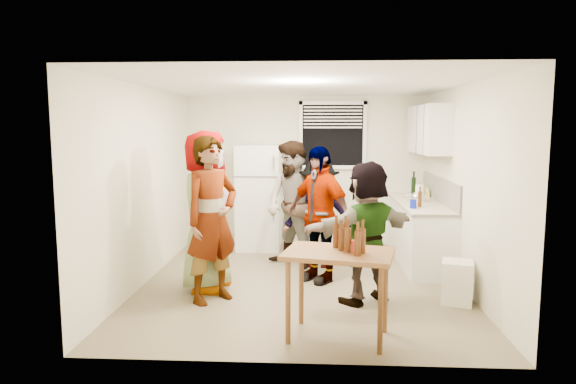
# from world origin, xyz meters

# --- Properties ---
(room) EXTENTS (4.00, 4.50, 2.50)m
(room) POSITION_xyz_m (0.00, 0.00, 0.00)
(room) COLOR #EDE7CD
(room) RESTS_ON ground
(window) EXTENTS (1.12, 0.10, 1.06)m
(window) POSITION_xyz_m (0.45, 2.21, 1.85)
(window) COLOR white
(window) RESTS_ON room
(refrigerator) EXTENTS (0.70, 0.70, 1.70)m
(refrigerator) POSITION_xyz_m (-0.75, 1.88, 0.85)
(refrigerator) COLOR white
(refrigerator) RESTS_ON ground
(counter_lower) EXTENTS (0.60, 2.20, 0.86)m
(counter_lower) POSITION_xyz_m (1.70, 1.15, 0.43)
(counter_lower) COLOR white
(counter_lower) RESTS_ON ground
(countertop) EXTENTS (0.64, 2.22, 0.04)m
(countertop) POSITION_xyz_m (1.70, 1.15, 0.88)
(countertop) COLOR beige
(countertop) RESTS_ON counter_lower
(backsplash) EXTENTS (0.03, 2.20, 0.36)m
(backsplash) POSITION_xyz_m (1.99, 1.15, 1.08)
(backsplash) COLOR #B5B2A8
(backsplash) RESTS_ON countertop
(upper_cabinets) EXTENTS (0.34, 1.60, 0.70)m
(upper_cabinets) POSITION_xyz_m (1.83, 1.35, 1.95)
(upper_cabinets) COLOR white
(upper_cabinets) RESTS_ON room
(kettle) EXTENTS (0.27, 0.25, 0.19)m
(kettle) POSITION_xyz_m (1.65, 1.13, 0.90)
(kettle) COLOR silver
(kettle) RESTS_ON countertop
(paper_towel) EXTENTS (0.12, 0.12, 0.26)m
(paper_towel) POSITION_xyz_m (1.68, 1.10, 0.90)
(paper_towel) COLOR white
(paper_towel) RESTS_ON countertop
(wine_bottle) EXTENTS (0.07, 0.07, 0.28)m
(wine_bottle) POSITION_xyz_m (1.75, 1.93, 0.90)
(wine_bottle) COLOR black
(wine_bottle) RESTS_ON countertop
(beer_bottle_counter) EXTENTS (0.05, 0.05, 0.21)m
(beer_bottle_counter) POSITION_xyz_m (1.60, 0.67, 0.90)
(beer_bottle_counter) COLOR #47230C
(beer_bottle_counter) RESTS_ON countertop
(blue_cup) EXTENTS (0.09, 0.09, 0.12)m
(blue_cup) POSITION_xyz_m (1.49, 0.53, 0.90)
(blue_cup) COLOR #0D1AA8
(blue_cup) RESTS_ON countertop
(picture_frame) EXTENTS (0.02, 0.18, 0.15)m
(picture_frame) POSITION_xyz_m (1.92, 1.69, 0.97)
(picture_frame) COLOR #E6DA5D
(picture_frame) RESTS_ON countertop
(trash_bin) EXTENTS (0.41, 0.41, 0.49)m
(trash_bin) POSITION_xyz_m (1.78, -0.66, 0.25)
(trash_bin) COLOR white
(trash_bin) RESTS_ON ground
(serving_table) EXTENTS (1.11, 0.86, 0.84)m
(serving_table) POSITION_xyz_m (0.39, -1.69, 0.00)
(serving_table) COLOR brown
(serving_table) RESTS_ON ground
(beer_bottle_table) EXTENTS (0.06, 0.06, 0.21)m
(beer_bottle_table) POSITION_xyz_m (0.42, -1.66, 0.84)
(beer_bottle_table) COLOR #47230C
(beer_bottle_table) RESTS_ON serving_table
(red_cup) EXTENTS (0.09, 0.09, 0.12)m
(red_cup) POSITION_xyz_m (0.55, -1.73, 0.84)
(red_cup) COLOR maroon
(red_cup) RESTS_ON serving_table
(guest_grey) EXTENTS (2.01, 1.09, 0.62)m
(guest_grey) POSITION_xyz_m (-1.15, -0.29, 0.00)
(guest_grey) COLOR gray
(guest_grey) RESTS_ON ground
(guest_stripe) EXTENTS (1.87, 1.77, 0.45)m
(guest_stripe) POSITION_xyz_m (-1.00, -0.71, 0.00)
(guest_stripe) COLOR #141933
(guest_stripe) RESTS_ON ground
(guest_back_left) EXTENTS (1.83, 1.93, 0.68)m
(guest_back_left) POSITION_xyz_m (-0.14, 0.77, 0.00)
(guest_back_left) COLOR #4F3923
(guest_back_left) RESTS_ON ground
(guest_back_right) EXTENTS (1.12, 1.62, 0.57)m
(guest_back_right) POSITION_xyz_m (0.22, 0.80, 0.00)
(guest_back_right) COLOR #3D3C42
(guest_back_right) RESTS_ON ground
(guest_black) EXTENTS (1.94, 1.98, 0.43)m
(guest_black) POSITION_xyz_m (0.22, 0.14, 0.00)
(guest_black) COLOR black
(guest_black) RESTS_ON ground
(guest_orange) EXTENTS (2.15, 2.18, 0.48)m
(guest_orange) POSITION_xyz_m (0.76, -0.65, 0.00)
(guest_orange) COLOR #B87D40
(guest_orange) RESTS_ON ground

